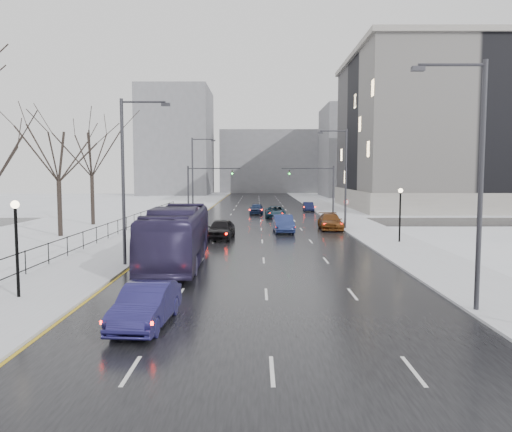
{
  "coord_description": "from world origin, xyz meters",
  "views": [
    {
      "loc": [
        -0.42,
        -9.68,
        5.61
      ],
      "look_at": [
        -0.5,
        26.79,
        2.5
      ],
      "focal_mm": 35.0,
      "sensor_mm": 36.0,
      "label": 1
    }
  ],
  "objects_px": {
    "mast_signal_left": "(197,187)",
    "bus": "(177,236)",
    "lamppost_l": "(16,235)",
    "no_uturn_sign": "(346,204)",
    "streetlight_l_near": "(127,173)",
    "sedan_center_far": "(257,209)",
    "lamppost_r_mid": "(400,207)",
    "tree_park_d": "(61,237)",
    "sedan_right_near": "(283,224)",
    "streetlight_r_near": "(475,173)",
    "sedan_left_near": "(146,305)",
    "sedan_right_far": "(330,221)",
    "streetlight_r_mid": "(344,173)",
    "mast_signal_right": "(324,187)",
    "streetlight_l_far": "(194,173)",
    "sedan_center_near": "(221,229)",
    "sedan_right_distant": "(308,207)",
    "tree_park_e": "(93,225)",
    "sedan_right_cross": "(275,212)"
  },
  "relations": [
    {
      "from": "sedan_right_far",
      "to": "sedan_center_near",
      "type": "bearing_deg",
      "value": -142.8
    },
    {
      "from": "sedan_center_near",
      "to": "sedan_right_far",
      "type": "distance_m",
      "value": 12.82
    },
    {
      "from": "streetlight_l_near",
      "to": "lamppost_r_mid",
      "type": "height_order",
      "value": "streetlight_l_near"
    },
    {
      "from": "tree_park_d",
      "to": "streetlight_r_mid",
      "type": "relative_size",
      "value": 1.25
    },
    {
      "from": "streetlight_l_far",
      "to": "sedan_right_distant",
      "type": "xyz_separation_m",
      "value": [
        15.37,
        12.17,
        -4.91
      ]
    },
    {
      "from": "streetlight_l_near",
      "to": "mast_signal_left",
      "type": "distance_m",
      "value": 28.05
    },
    {
      "from": "lamppost_l",
      "to": "no_uturn_sign",
      "type": "xyz_separation_m",
      "value": [
        20.2,
        32.0,
        -0.64
      ]
    },
    {
      "from": "sedan_right_far",
      "to": "streetlight_l_far",
      "type": "bearing_deg",
      "value": 142.88
    },
    {
      "from": "tree_park_e",
      "to": "mast_signal_left",
      "type": "relative_size",
      "value": 2.08
    },
    {
      "from": "streetlight_l_far",
      "to": "sedan_center_far",
      "type": "distance_m",
      "value": 11.28
    },
    {
      "from": "streetlight_r_near",
      "to": "sedan_center_near",
      "type": "bearing_deg",
      "value": 117.43
    },
    {
      "from": "mast_signal_left",
      "to": "sedan_center_far",
      "type": "distance_m",
      "value": 13.13
    },
    {
      "from": "sedan_right_far",
      "to": "bus",
      "type": "bearing_deg",
      "value": -120.58
    },
    {
      "from": "streetlight_l_far",
      "to": "sedan_right_near",
      "type": "relative_size",
      "value": 1.98
    },
    {
      "from": "lamppost_r_mid",
      "to": "mast_signal_right",
      "type": "bearing_deg",
      "value": 101.54
    },
    {
      "from": "mast_signal_right",
      "to": "lamppost_l",
      "type": "bearing_deg",
      "value": -116.98
    },
    {
      "from": "streetlight_l_near",
      "to": "lamppost_l",
      "type": "xyz_separation_m",
      "value": [
        -2.83,
        -8.0,
        -2.67
      ]
    },
    {
      "from": "tree_park_d",
      "to": "sedan_right_near",
      "type": "height_order",
      "value": "tree_park_d"
    },
    {
      "from": "streetlight_l_far",
      "to": "sedan_right_cross",
      "type": "distance_m",
      "value": 11.19
    },
    {
      "from": "mast_signal_right",
      "to": "sedan_left_near",
      "type": "xyz_separation_m",
      "value": [
        -11.83,
        -39.78,
        -3.3
      ]
    },
    {
      "from": "lamppost_l",
      "to": "sedan_right_distant",
      "type": "relative_size",
      "value": 1.05
    },
    {
      "from": "streetlight_r_near",
      "to": "sedan_left_near",
      "type": "relative_size",
      "value": 2.15
    },
    {
      "from": "sedan_center_near",
      "to": "sedan_center_far",
      "type": "distance_m",
      "value": 26.4
    },
    {
      "from": "lamppost_l",
      "to": "sedan_center_near",
      "type": "height_order",
      "value": "lamppost_l"
    },
    {
      "from": "tree_park_e",
      "to": "sedan_right_near",
      "type": "relative_size",
      "value": 2.68
    },
    {
      "from": "streetlight_l_near",
      "to": "sedan_right_near",
      "type": "bearing_deg",
      "value": 59.46
    },
    {
      "from": "sedan_center_near",
      "to": "tree_park_d",
      "type": "bearing_deg",
      "value": 178.75
    },
    {
      "from": "tree_park_e",
      "to": "no_uturn_sign",
      "type": "distance_m",
      "value": 27.5
    },
    {
      "from": "mast_signal_left",
      "to": "tree_park_e",
      "type": "bearing_deg",
      "value": -159.81
    },
    {
      "from": "lamppost_l",
      "to": "sedan_right_far",
      "type": "bearing_deg",
      "value": 57.37
    },
    {
      "from": "streetlight_r_mid",
      "to": "sedan_right_far",
      "type": "height_order",
      "value": "streetlight_r_mid"
    },
    {
      "from": "bus",
      "to": "sedan_right_far",
      "type": "bearing_deg",
      "value": 55.94
    },
    {
      "from": "streetlight_l_near",
      "to": "sedan_center_far",
      "type": "height_order",
      "value": "streetlight_l_near"
    },
    {
      "from": "lamppost_l",
      "to": "bus",
      "type": "distance_m",
      "value": 10.24
    },
    {
      "from": "tree_park_d",
      "to": "streetlight_l_near",
      "type": "height_order",
      "value": "streetlight_l_near"
    },
    {
      "from": "tree_park_d",
      "to": "sedan_left_near",
      "type": "height_order",
      "value": "tree_park_d"
    },
    {
      "from": "streetlight_l_near",
      "to": "sedan_center_near",
      "type": "bearing_deg",
      "value": 69.5
    },
    {
      "from": "tree_park_d",
      "to": "sedan_right_far",
      "type": "relative_size",
      "value": 2.31
    },
    {
      "from": "sedan_right_cross",
      "to": "sedan_right_distant",
      "type": "xyz_separation_m",
      "value": [
        5.32,
        11.18,
        -0.07
      ]
    },
    {
      "from": "mast_signal_left",
      "to": "no_uturn_sign",
      "type": "relative_size",
      "value": 2.41
    },
    {
      "from": "mast_signal_right",
      "to": "mast_signal_left",
      "type": "distance_m",
      "value": 14.65
    },
    {
      "from": "streetlight_l_near",
      "to": "streetlight_l_far",
      "type": "height_order",
      "value": "same"
    },
    {
      "from": "lamppost_l",
      "to": "sedan_center_far",
      "type": "relative_size",
      "value": 0.97
    },
    {
      "from": "sedan_center_far",
      "to": "bus",
      "type": "bearing_deg",
      "value": -94.11
    },
    {
      "from": "lamppost_l",
      "to": "sedan_center_far",
      "type": "distance_m",
      "value": 47.93
    },
    {
      "from": "sedan_left_near",
      "to": "sedan_center_far",
      "type": "distance_m",
      "value": 50.66
    },
    {
      "from": "lamppost_l",
      "to": "lamppost_r_mid",
      "type": "height_order",
      "value": "same"
    },
    {
      "from": "lamppost_r_mid",
      "to": "sedan_right_near",
      "type": "distance_m",
      "value": 11.75
    },
    {
      "from": "tree_park_e",
      "to": "sedan_center_far",
      "type": "xyz_separation_m",
      "value": [
        17.7,
        14.72,
        0.79
      ]
    },
    {
      "from": "mast_signal_left",
      "to": "bus",
      "type": "bearing_deg",
      "value": -85.83
    }
  ]
}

